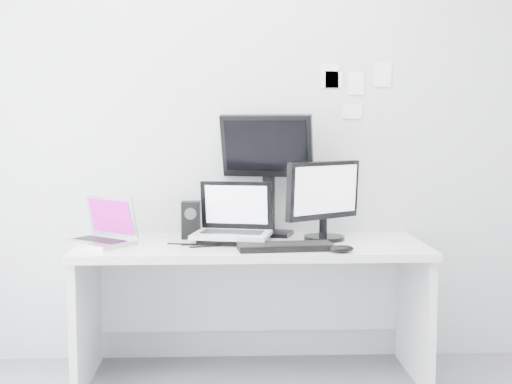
{
  "coord_description": "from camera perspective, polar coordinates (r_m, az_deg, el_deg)",
  "views": [
    {
      "loc": [
        -0.12,
        -2.29,
        1.35
      ],
      "look_at": [
        0.02,
        1.23,
        1.0
      ],
      "focal_mm": 48.09,
      "sensor_mm": 36.0,
      "label": 1
    }
  ],
  "objects": [
    {
      "name": "wall_note_1",
      "position": [
        3.95,
        8.33,
        8.96
      ],
      "size": [
        0.09,
        0.0,
        0.13
      ],
      "primitive_type": "cube",
      "color": "white",
      "rests_on": "back_wall"
    },
    {
      "name": "wall_note_4",
      "position": [
        3.93,
        6.5,
        9.27
      ],
      "size": [
        0.1,
        0.0,
        0.1
      ],
      "primitive_type": "cube",
      "color": "white",
      "rests_on": "back_wall"
    },
    {
      "name": "speaker",
      "position": [
        3.74,
        -5.43,
        -2.32
      ],
      "size": [
        0.13,
        0.13,
        0.2
      ],
      "primitive_type": "cube",
      "rotation": [
        0.0,
        0.0,
        -0.31
      ],
      "color": "black",
      "rests_on": "desk"
    },
    {
      "name": "wall_note_2",
      "position": [
        3.98,
        10.49,
        9.61
      ],
      "size": [
        0.1,
        0.0,
        0.14
      ],
      "primitive_type": "cube",
      "color": "white",
      "rests_on": "back_wall"
    },
    {
      "name": "keyboard",
      "position": [
        3.4,
        2.47,
        -4.56
      ],
      "size": [
        0.48,
        0.21,
        0.03
      ],
      "primitive_type": "cube",
      "rotation": [
        0.0,
        0.0,
        0.09
      ],
      "color": "black",
      "rests_on": "desk"
    },
    {
      "name": "wall_note_3",
      "position": [
        3.94,
        8.01,
        6.64
      ],
      "size": [
        0.11,
        0.0,
        0.08
      ],
      "primitive_type": "cube",
      "color": "white",
      "rests_on": "back_wall"
    },
    {
      "name": "dell_laptop",
      "position": [
        3.57,
        -2.05,
        -1.68
      ],
      "size": [
        0.45,
        0.38,
        0.33
      ],
      "primitive_type": "cube",
      "rotation": [
        0.0,
        0.0,
        -0.21
      ],
      "color": "#B6B8BD",
      "rests_on": "desk"
    },
    {
      "name": "desk",
      "position": [
        3.67,
        -0.33,
        -9.88
      ],
      "size": [
        1.8,
        0.7,
        0.73
      ],
      "primitive_type": "cube",
      "color": "silver",
      "rests_on": "ground"
    },
    {
      "name": "samsung_monitor",
      "position": [
        3.67,
        5.73,
        -0.61
      ],
      "size": [
        0.52,
        0.45,
        0.44
      ],
      "primitive_type": "cube",
      "rotation": [
        0.0,
        0.0,
        0.6
      ],
      "color": "black",
      "rests_on": "desk"
    },
    {
      "name": "mouse",
      "position": [
        3.35,
        7.15,
        -4.7
      ],
      "size": [
        0.12,
        0.08,
        0.04
      ],
      "primitive_type": "ellipsoid",
      "rotation": [
        0.0,
        0.0,
        0.05
      ],
      "color": "black",
      "rests_on": "desk"
    },
    {
      "name": "wall_note_0",
      "position": [
        3.93,
        6.16,
        9.58
      ],
      "size": [
        0.1,
        0.0,
        0.14
      ],
      "primitive_type": "cube",
      "color": "white",
      "rests_on": "back_wall"
    },
    {
      "name": "back_wall",
      "position": [
        3.89,
        -0.51,
        5.68
      ],
      "size": [
        3.6,
        0.0,
        3.6
      ],
      "primitive_type": "plane",
      "rotation": [
        1.57,
        0.0,
        0.0
      ],
      "color": "silver",
      "rests_on": "ground"
    },
    {
      "name": "macbook",
      "position": [
        3.62,
        -13.06,
        -2.26
      ],
      "size": [
        0.43,
        0.42,
        0.26
      ],
      "primitive_type": "cube",
      "rotation": [
        0.0,
        0.0,
        -0.66
      ],
      "color": "#AEAEB3",
      "rests_on": "desk"
    },
    {
      "name": "rear_monitor",
      "position": [
        3.8,
        0.96,
        1.54
      ],
      "size": [
        0.54,
        0.32,
        0.69
      ],
      "primitive_type": "cube",
      "rotation": [
        0.0,
        0.0,
        -0.29
      ],
      "color": "black",
      "rests_on": "desk"
    }
  ]
}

